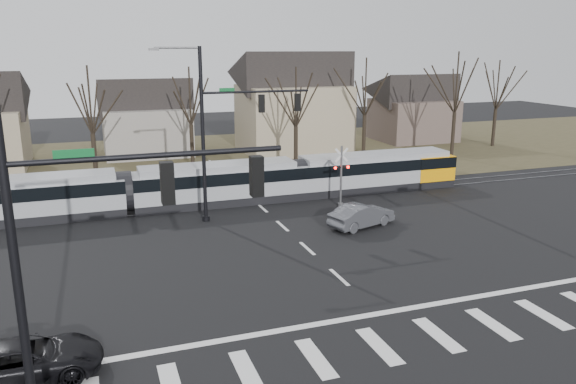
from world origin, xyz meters
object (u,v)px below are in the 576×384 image
object	(u,v)px
tram	(216,182)
rail_crossing_signal	(341,178)
suv	(25,361)
sedan	(362,215)

from	to	relation	value
tram	rail_crossing_signal	xyz separation A→B (m)	(7.57, -3.21, 0.41)
tram	suv	bearing A→B (deg)	-119.07
tram	rail_crossing_signal	distance (m)	8.23
sedan	rail_crossing_signal	size ratio (longest dim) A/B	1.10
sedan	suv	bearing A→B (deg)	103.73
tram	suv	size ratio (longest dim) A/B	7.49
suv	rail_crossing_signal	xyz separation A→B (m)	(17.63, 14.89, 1.24)
sedan	suv	xyz separation A→B (m)	(-16.93, -10.46, -0.04)
tram	sedan	size ratio (longest dim) A/B	8.08
sedan	rail_crossing_signal	world-z (taller)	rail_crossing_signal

